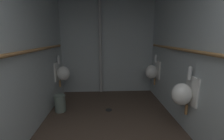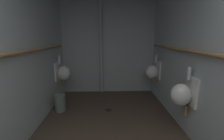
{
  "view_description": "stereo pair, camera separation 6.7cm",
  "coord_description": "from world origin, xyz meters",
  "px_view_note": "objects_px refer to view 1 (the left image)",
  "views": [
    {
      "loc": [
        -0.09,
        -0.16,
        1.52
      ],
      "look_at": [
        0.07,
        3.06,
        0.81
      ],
      "focal_mm": 24.2,
      "sensor_mm": 36.0,
      "label": 1
    },
    {
      "loc": [
        -0.02,
        -0.16,
        1.52
      ],
      "look_at": [
        0.07,
        3.06,
        0.81
      ],
      "focal_mm": 24.2,
      "sensor_mm": 36.0,
      "label": 2
    }
  ],
  "objects_px": {
    "floor_drain": "(109,110)",
    "waste_bin": "(60,103)",
    "urinal_right_far": "(152,71)",
    "urinal_left_mid": "(63,73)",
    "urinal_right_mid": "(183,93)",
    "standpipe_back_wall": "(100,46)"
  },
  "relations": [
    {
      "from": "standpipe_back_wall",
      "to": "urinal_right_far",
      "type": "bearing_deg",
      "value": -19.01
    },
    {
      "from": "urinal_right_far",
      "to": "floor_drain",
      "type": "height_order",
      "value": "urinal_right_far"
    },
    {
      "from": "standpipe_back_wall",
      "to": "waste_bin",
      "type": "height_order",
      "value": "standpipe_back_wall"
    },
    {
      "from": "floor_drain",
      "to": "waste_bin",
      "type": "height_order",
      "value": "waste_bin"
    },
    {
      "from": "urinal_left_mid",
      "to": "floor_drain",
      "type": "xyz_separation_m",
      "value": [
        1.07,
        -0.57,
        -0.69
      ]
    },
    {
      "from": "standpipe_back_wall",
      "to": "floor_drain",
      "type": "distance_m",
      "value": 1.67
    },
    {
      "from": "floor_drain",
      "to": "urinal_right_mid",
      "type": "bearing_deg",
      "value": -38.68
    },
    {
      "from": "urinal_left_mid",
      "to": "standpipe_back_wall",
      "type": "xyz_separation_m",
      "value": [
        0.89,
        0.49,
        0.6
      ]
    },
    {
      "from": "urinal_right_mid",
      "to": "standpipe_back_wall",
      "type": "bearing_deg",
      "value": 123.46
    },
    {
      "from": "urinal_right_far",
      "to": "floor_drain",
      "type": "bearing_deg",
      "value": -150.53
    },
    {
      "from": "urinal_left_mid",
      "to": "floor_drain",
      "type": "relative_size",
      "value": 5.39
    },
    {
      "from": "urinal_left_mid",
      "to": "standpipe_back_wall",
      "type": "height_order",
      "value": "standpipe_back_wall"
    },
    {
      "from": "urinal_right_far",
      "to": "floor_drain",
      "type": "distance_m",
      "value": 1.43
    },
    {
      "from": "urinal_right_mid",
      "to": "floor_drain",
      "type": "bearing_deg",
      "value": 141.32
    },
    {
      "from": "floor_drain",
      "to": "waste_bin",
      "type": "relative_size",
      "value": 0.4
    },
    {
      "from": "urinal_right_mid",
      "to": "floor_drain",
      "type": "height_order",
      "value": "urinal_right_mid"
    },
    {
      "from": "urinal_left_mid",
      "to": "urinal_right_far",
      "type": "bearing_deg",
      "value": 1.31
    },
    {
      "from": "standpipe_back_wall",
      "to": "waste_bin",
      "type": "distance_m",
      "value": 1.74
    },
    {
      "from": "urinal_right_mid",
      "to": "floor_drain",
      "type": "relative_size",
      "value": 5.39
    },
    {
      "from": "urinal_right_far",
      "to": "urinal_left_mid",
      "type": "bearing_deg",
      "value": -178.69
    },
    {
      "from": "urinal_left_mid",
      "to": "urinal_right_mid",
      "type": "distance_m",
      "value": 2.6
    },
    {
      "from": "urinal_right_mid",
      "to": "standpipe_back_wall",
      "type": "xyz_separation_m",
      "value": [
        -1.28,
        1.93,
        0.6
      ]
    }
  ]
}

